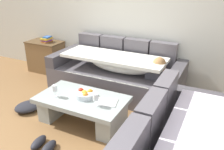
{
  "coord_description": "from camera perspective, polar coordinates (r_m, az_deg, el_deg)",
  "views": [
    {
      "loc": [
        1.5,
        -1.73,
        1.89
      ],
      "look_at": [
        0.12,
        1.09,
        0.55
      ],
      "focal_mm": 37.72,
      "sensor_mm": 36.0,
      "label": 1
    }
  ],
  "objects": [
    {
      "name": "ground_plane",
      "position": [
        2.97,
        -11.92,
        -17.03
      ],
      "size": [
        14.0,
        14.0,
        0.0
      ],
      "primitive_type": "plane",
      "color": "brown"
    },
    {
      "name": "back_wall",
      "position": [
        4.19,
        5.18,
        15.62
      ],
      "size": [
        9.0,
        0.1,
        2.7
      ],
      "primitive_type": "cube",
      "color": "silver",
      "rests_on": "ground_plane"
    },
    {
      "name": "couch_along_wall",
      "position": [
        4.0,
        1.35,
        0.21
      ],
      "size": [
        2.22,
        0.92,
        0.88
      ],
      "color": "#595459",
      "rests_on": "ground_plane"
    },
    {
      "name": "coffee_table",
      "position": [
        3.25,
        -7.22,
        -7.63
      ],
      "size": [
        1.2,
        0.68,
        0.38
      ],
      "color": "#96A19C",
      "rests_on": "ground_plane"
    },
    {
      "name": "fruit_bowl",
      "position": [
        3.17,
        -6.55,
        -4.59
      ],
      "size": [
        0.28,
        0.28,
        0.1
      ],
      "color": "silver",
      "rests_on": "coffee_table"
    },
    {
      "name": "wine_glass_near_left",
      "position": [
        3.22,
        -13.73,
        -3.23
      ],
      "size": [
        0.07,
        0.07,
        0.17
      ],
      "color": "silver",
      "rests_on": "coffee_table"
    },
    {
      "name": "wine_glass_near_right",
      "position": [
        2.92,
        -3.98,
        -5.49
      ],
      "size": [
        0.07,
        0.07,
        0.17
      ],
      "color": "silver",
      "rests_on": "coffee_table"
    },
    {
      "name": "open_magazine",
      "position": [
        3.04,
        -1.47,
        -6.55
      ],
      "size": [
        0.32,
        0.27,
        0.01
      ],
      "primitive_type": "cube",
      "rotation": [
        0.0,
        0.0,
        0.23
      ],
      "color": "white",
      "rests_on": "coffee_table"
    },
    {
      "name": "side_cabinet",
      "position": [
        5.11,
        -15.68,
        4.34
      ],
      "size": [
        0.72,
        0.44,
        0.64
      ],
      "color": "brown",
      "rests_on": "ground_plane"
    },
    {
      "name": "book_stack_on_cabinet",
      "position": [
        4.96,
        -15.55,
        8.33
      ],
      "size": [
        0.17,
        0.22,
        0.11
      ],
      "color": "#B76623",
      "rests_on": "side_cabinet"
    },
    {
      "name": "pair_of_shoes",
      "position": [
        3.0,
        -16.26,
        -15.97
      ],
      "size": [
        0.33,
        0.3,
        0.09
      ],
      "color": "black",
      "rests_on": "ground_plane"
    },
    {
      "name": "crumpled_garment",
      "position": [
        3.8,
        -19.63,
        -7.19
      ],
      "size": [
        0.46,
        0.5,
        0.12
      ],
      "primitive_type": "ellipsoid",
      "rotation": [
        0.0,
        0.0,
        1.12
      ],
      "color": "#232328",
      "rests_on": "ground_plane"
    }
  ]
}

